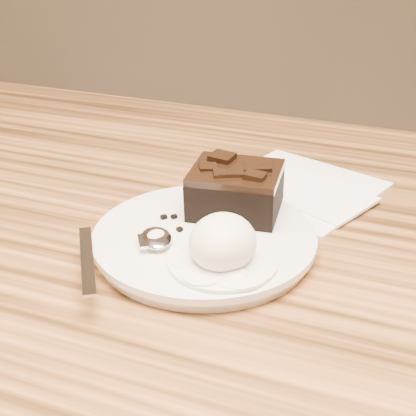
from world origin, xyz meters
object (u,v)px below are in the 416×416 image
(spoon, at_px, (156,240))
(brownie, at_px, (236,193))
(ice_cream_scoop, at_px, (223,242))
(plate, at_px, (204,241))
(napkin, at_px, (297,187))

(spoon, bearing_deg, brownie, 28.88)
(ice_cream_scoop, xyz_separation_m, spoon, (-0.07, 0.01, -0.02))
(plate, xyz_separation_m, napkin, (0.05, 0.16, -0.01))
(brownie, xyz_separation_m, ice_cream_scoop, (0.02, -0.10, 0.00))
(spoon, bearing_deg, plate, 12.31)
(brownie, height_order, spoon, brownie)
(brownie, height_order, ice_cream_scoop, ice_cream_scoop)
(plate, height_order, ice_cream_scoop, ice_cream_scoop)
(brownie, relative_size, spoon, 0.53)
(plate, distance_m, ice_cream_scoop, 0.06)
(plate, relative_size, ice_cream_scoop, 3.43)
(brownie, xyz_separation_m, napkin, (0.04, 0.11, -0.03))
(ice_cream_scoop, distance_m, napkin, 0.21)
(plate, relative_size, napkin, 1.30)
(brownie, bearing_deg, plate, -103.21)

